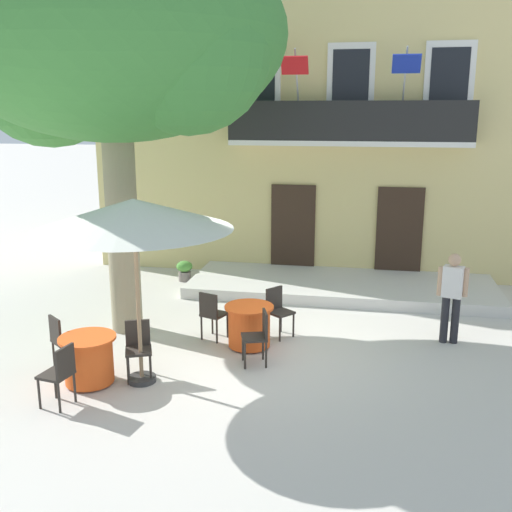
{
  "coord_description": "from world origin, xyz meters",
  "views": [
    {
      "loc": [
        1.53,
        -9.53,
        4.07
      ],
      "look_at": [
        -0.61,
        1.55,
        1.3
      ],
      "focal_mm": 41.53,
      "sensor_mm": 36.0,
      "label": 1
    }
  ],
  "objects": [
    {
      "name": "building_facade",
      "position": [
        0.98,
        6.99,
        3.75
      ],
      "size": [
        13.0,
        5.09,
        7.5
      ],
      "color": "#DBC67F",
      "rests_on": "ground"
    },
    {
      "name": "cafe_chair_near_tree_2",
      "position": [
        -3.2,
        -1.4,
        0.53
      ],
      "size": [
        0.56,
        0.56,
        0.91
      ],
      "color": "#2D2823",
      "rests_on": "ground"
    },
    {
      "name": "entrance_step_platform",
      "position": [
        0.98,
        3.74,
        0.12
      ],
      "size": [
        6.96,
        2.51,
        0.25
      ],
      "primitive_type": "cube",
      "color": "silver",
      "rests_on": "ground"
    },
    {
      "name": "cafe_chair_near_tree_1",
      "position": [
        -1.9,
        -1.44,
        0.53
      ],
      "size": [
        0.52,
        0.52,
        0.91
      ],
      "color": "#2D2823",
      "rests_on": "ground"
    },
    {
      "name": "cafe_umbrella",
      "position": [
        -1.8,
        -1.58,
        2.61
      ],
      "size": [
        2.9,
        2.9,
        2.85
      ],
      "color": "#997A56",
      "rests_on": "ground"
    },
    {
      "name": "pedestrian_near_entrance",
      "position": [
        3.05,
        0.98,
        0.93
      ],
      "size": [
        0.53,
        0.32,
        1.65
      ],
      "color": "#232328",
      "rests_on": "ground"
    },
    {
      "name": "cafe_table_near_tree",
      "position": [
        -2.56,
        -1.79,
        0.39
      ],
      "size": [
        0.86,
        0.86,
        0.76
      ],
      "color": "#EA561E",
      "rests_on": "ground"
    },
    {
      "name": "ground_plane",
      "position": [
        0.0,
        0.0,
        0.0
      ],
      "size": [
        120.0,
        120.0,
        0.0
      ],
      "primitive_type": "plane",
      "color": "beige"
    },
    {
      "name": "plane_tree",
      "position": [
        -3.01,
        0.56,
        5.2
      ],
      "size": [
        6.19,
        5.44,
        7.14
      ],
      "color": "gray",
      "rests_on": "ground"
    },
    {
      "name": "cafe_chair_middle_2",
      "position": [
        -0.15,
        -0.6,
        0.53
      ],
      "size": [
        0.5,
        0.5,
        0.91
      ],
      "color": "#2D2823",
      "rests_on": "ground"
    },
    {
      "name": "cafe_chair_middle_1",
      "position": [
        -1.18,
        0.29,
        0.53
      ],
      "size": [
        0.51,
        0.51,
        0.91
      ],
      "color": "#2D2823",
      "rests_on": "ground"
    },
    {
      "name": "ground_planter_left",
      "position": [
        -2.85,
        3.91,
        0.28
      ],
      "size": [
        0.39,
        0.39,
        0.5
      ],
      "color": "slate",
      "rests_on": "ground"
    },
    {
      "name": "cafe_chair_middle_0",
      "position": [
        -0.04,
        0.73,
        0.53
      ],
      "size": [
        0.56,
        0.56,
        0.91
      ],
      "color": "#2D2823",
      "rests_on": "ground"
    },
    {
      "name": "cafe_chair_near_tree_0",
      "position": [
        -2.61,
        -2.55,
        0.53
      ],
      "size": [
        0.46,
        0.46,
        0.91
      ],
      "color": "#2D2823",
      "rests_on": "ground"
    },
    {
      "name": "cafe_table_middle",
      "position": [
        -0.45,
        0.09,
        0.39
      ],
      "size": [
        0.86,
        0.86,
        0.76
      ],
      "color": "#EA561E",
      "rests_on": "ground"
    }
  ]
}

